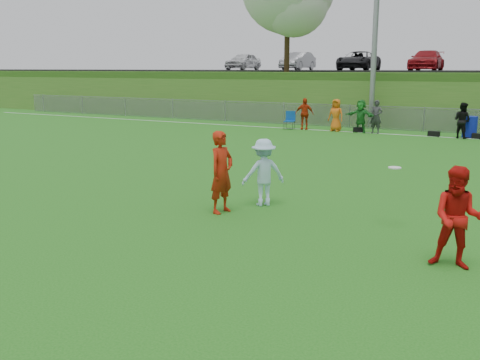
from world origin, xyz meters
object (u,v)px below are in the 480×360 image
Objects in this scene: player_red_center at (458,218)px; recycling_bin at (470,127)px; player_blue at (263,172)px; player_red_left at (222,172)px; frisbee at (395,168)px.

recycling_bin is at bearing 91.10° from player_red_center.
player_red_center is at bearing 110.80° from player_blue.
player_red_center is 18.71m from recycling_bin.
player_blue is at bearing -100.95° from recycling_bin.
player_red_center is at bearing -85.53° from recycling_bin.
player_red_left reaches higher than player_red_center.
player_red_center reaches higher than frisbee.
frisbee reaches higher than recycling_bin.
player_blue is 3.24m from frisbee.
frisbee is at bearing -89.96° from recycling_bin.
player_blue is 16.70m from recycling_bin.
player_red_left is at bearing -170.51° from frisbee.
player_blue is 1.61× the size of recycling_bin.
player_blue reaches higher than frisbee.
recycling_bin is at bearing -144.23° from player_blue.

